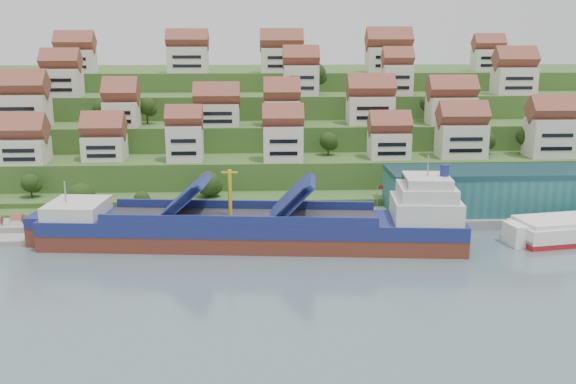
{
  "coord_description": "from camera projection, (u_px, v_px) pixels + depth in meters",
  "views": [
    {
      "loc": [
        -8.94,
        -127.65,
        42.22
      ],
      "look_at": [
        -1.82,
        14.0,
        8.0
      ],
      "focal_mm": 40.0,
      "sensor_mm": 36.0,
      "label": 1
    }
  ],
  "objects": [
    {
      "name": "hillside_village",
      "position": [
        289.0,
        101.0,
        187.01
      ],
      "size": [
        157.66,
        64.41,
        28.34
      ],
      "color": "beige",
      "rests_on": "ground"
    },
    {
      "name": "beach_huts",
      "position": [
        26.0,
        225.0,
        141.29
      ],
      "size": [
        14.4,
        3.7,
        2.2
      ],
      "color": "white",
      "rests_on": "pebble_beach"
    },
    {
      "name": "flagpole",
      "position": [
        378.0,
        200.0,
        143.25
      ],
      "size": [
        1.28,
        0.16,
        8.0
      ],
      "color": "gray",
      "rests_on": "quay"
    },
    {
      "name": "hillside",
      "position": [
        281.0,
        127.0,
        232.31
      ],
      "size": [
        260.0,
        128.0,
        31.0
      ],
      "color": "#2D4C1E",
      "rests_on": "ground"
    },
    {
      "name": "pebble_beach",
      "position": [
        37.0,
        230.0,
        142.97
      ],
      "size": [
        45.0,
        20.0,
        1.0
      ],
      "primitive_type": "cube",
      "color": "gray",
      "rests_on": "ground"
    },
    {
      "name": "quay",
      "position": [
        381.0,
        219.0,
        149.55
      ],
      "size": [
        180.0,
        14.0,
        2.2
      ],
      "primitive_type": "cube",
      "color": "gray",
      "rests_on": "ground"
    },
    {
      "name": "hillside_trees",
      "position": [
        253.0,
        132.0,
        174.54
      ],
      "size": [
        142.14,
        62.38,
        31.76
      ],
      "color": "#223A13",
      "rests_on": "ground"
    },
    {
      "name": "warehouse",
      "position": [
        514.0,
        190.0,
        151.62
      ],
      "size": [
        60.0,
        15.0,
        10.0
      ],
      "primitive_type": "cube",
      "color": "#256364",
      "rests_on": "quay"
    },
    {
      "name": "ground",
      "position": [
        300.0,
        245.0,
        134.27
      ],
      "size": [
        300.0,
        300.0,
        0.0
      ],
      "primitive_type": "plane",
      "color": "slate",
      "rests_on": "ground"
    },
    {
      "name": "cargo_ship",
      "position": [
        264.0,
        229.0,
        132.81
      ],
      "size": [
        87.48,
        21.74,
        19.31
      ],
      "rotation": [
        0.0,
        0.0,
        -0.1
      ],
      "color": "#612B1D",
      "rests_on": "ground"
    }
  ]
}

